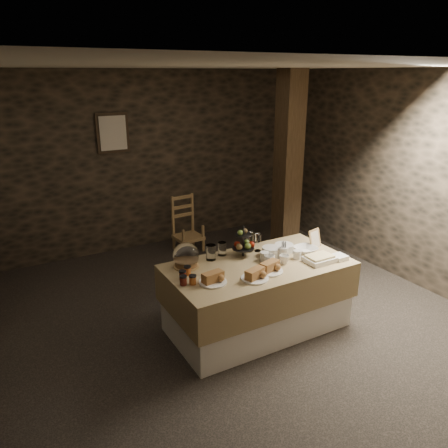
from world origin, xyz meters
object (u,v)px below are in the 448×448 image
buffet_table (258,291)px  fruit_stand (244,244)px  chair (186,226)px  timber_column (288,167)px

buffet_table → fruit_stand: 0.51m
chair → fruit_stand: size_ratio=1.94×
buffet_table → timber_column: timber_column is taller
timber_column → chair: bearing=144.7°
timber_column → fruit_stand: 1.99m
chair → timber_column: 1.74m
buffet_table → timber_column: bearing=45.2°
chair → timber_column: timber_column is taller
fruit_stand → timber_column: bearing=39.7°
buffet_table → fruit_stand: size_ratio=5.56×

